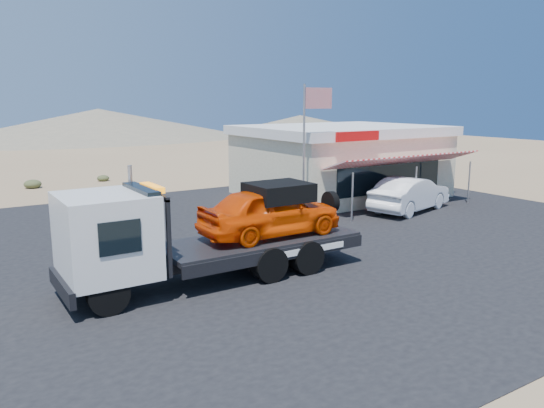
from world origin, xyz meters
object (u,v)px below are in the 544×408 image
object	(u,v)px
tow_truck	(211,227)
jerky_store	(340,160)
white_sedan	(410,194)
flagpole	(308,137)

from	to	relation	value
tow_truck	jerky_store	bearing A→B (deg)	36.16
tow_truck	white_sedan	xyz separation A→B (m)	(12.57, 3.83, -0.78)
jerky_store	white_sedan	bearing A→B (deg)	-91.18
tow_truck	jerky_store	world-z (taller)	jerky_store
tow_truck	jerky_store	distance (m)	15.71
tow_truck	white_sedan	distance (m)	13.16
tow_truck	flagpole	xyz separation A→B (m)	(7.11, 4.79, 2.13)
white_sedan	jerky_store	bearing A→B (deg)	-16.29
white_sedan	flagpole	bearing A→B (deg)	64.83
white_sedan	flagpole	size ratio (longest dim) A/B	0.85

